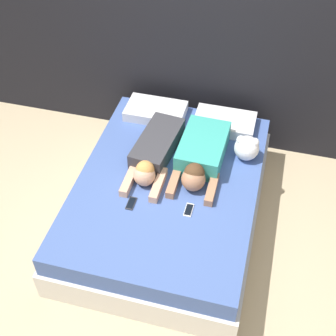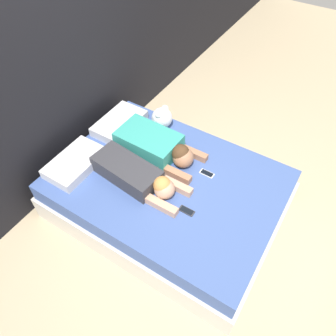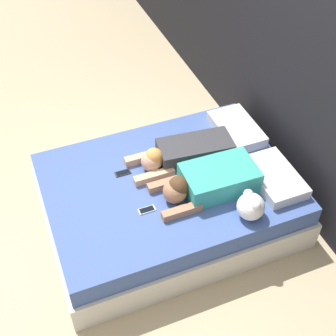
{
  "view_description": "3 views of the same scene",
  "coord_description": "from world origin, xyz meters",
  "px_view_note": "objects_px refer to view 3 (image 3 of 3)",
  "views": [
    {
      "loc": [
        0.7,
        -2.68,
        3.41
      ],
      "look_at": [
        0.0,
        0.0,
        0.64
      ],
      "focal_mm": 50.0,
      "sensor_mm": 36.0,
      "label": 1
    },
    {
      "loc": [
        -1.67,
        -1.05,
        2.86
      ],
      "look_at": [
        0.0,
        0.0,
        0.64
      ],
      "focal_mm": 35.0,
      "sensor_mm": 36.0,
      "label": 2
    },
    {
      "loc": [
        2.58,
        -1.03,
        3.39
      ],
      "look_at": [
        0.0,
        0.0,
        0.64
      ],
      "focal_mm": 50.0,
      "sensor_mm": 36.0,
      "label": 3
    }
  ],
  "objects_px": {
    "pillow_head_left": "(236,129)",
    "person_right": "(208,181)",
    "bed": "(168,200)",
    "cell_phone_left": "(123,173)",
    "pillow_head_right": "(274,177)",
    "person_left": "(183,153)",
    "cell_phone_right": "(147,210)",
    "plush_toy": "(251,206)"
  },
  "relations": [
    {
      "from": "person_left",
      "to": "cell_phone_left",
      "type": "height_order",
      "value": "person_left"
    },
    {
      "from": "bed",
      "to": "cell_phone_left",
      "type": "xyz_separation_m",
      "value": [
        -0.23,
        -0.33,
        0.25
      ]
    },
    {
      "from": "bed",
      "to": "person_right",
      "type": "distance_m",
      "value": 0.5
    },
    {
      "from": "bed",
      "to": "cell_phone_left",
      "type": "relative_size",
      "value": 15.54
    },
    {
      "from": "bed",
      "to": "pillow_head_right",
      "type": "xyz_separation_m",
      "value": [
        0.34,
        0.84,
        0.3
      ]
    },
    {
      "from": "pillow_head_right",
      "to": "bed",
      "type": "bearing_deg",
      "value": -112.38
    },
    {
      "from": "pillow_head_right",
      "to": "plush_toy",
      "type": "bearing_deg",
      "value": -55.66
    },
    {
      "from": "pillow_head_left",
      "to": "plush_toy",
      "type": "xyz_separation_m",
      "value": [
        0.95,
        -0.38,
        0.07
      ]
    },
    {
      "from": "pillow_head_left",
      "to": "cell_phone_right",
      "type": "distance_m",
      "value": 1.27
    },
    {
      "from": "pillow_head_left",
      "to": "plush_toy",
      "type": "bearing_deg",
      "value": -21.82
    },
    {
      "from": "cell_phone_right",
      "to": "plush_toy",
      "type": "xyz_separation_m",
      "value": [
        0.36,
        0.74,
        0.11
      ]
    },
    {
      "from": "bed",
      "to": "person_left",
      "type": "xyz_separation_m",
      "value": [
        -0.18,
        0.21,
        0.34
      ]
    },
    {
      "from": "bed",
      "to": "pillow_head_right",
      "type": "distance_m",
      "value": 0.95
    },
    {
      "from": "bed",
      "to": "cell_phone_right",
      "type": "height_order",
      "value": "cell_phone_right"
    },
    {
      "from": "bed",
      "to": "pillow_head_right",
      "type": "relative_size",
      "value": 3.71
    },
    {
      "from": "pillow_head_right",
      "to": "person_left",
      "type": "relative_size",
      "value": 0.6
    },
    {
      "from": "pillow_head_left",
      "to": "person_right",
      "type": "distance_m",
      "value": 0.81
    },
    {
      "from": "person_left",
      "to": "pillow_head_right",
      "type": "bearing_deg",
      "value": 49.68
    },
    {
      "from": "bed",
      "to": "plush_toy",
      "type": "bearing_deg",
      "value": 37.11
    },
    {
      "from": "pillow_head_left",
      "to": "person_right",
      "type": "relative_size",
      "value": 0.65
    },
    {
      "from": "person_left",
      "to": "cell_phone_left",
      "type": "xyz_separation_m",
      "value": [
        -0.04,
        -0.55,
        -0.08
      ]
    },
    {
      "from": "person_right",
      "to": "plush_toy",
      "type": "xyz_separation_m",
      "value": [
        0.38,
        0.19,
        0.01
      ]
    },
    {
      "from": "bed",
      "to": "pillow_head_right",
      "type": "bearing_deg",
      "value": 67.62
    },
    {
      "from": "person_right",
      "to": "cell_phone_left",
      "type": "relative_size",
      "value": 6.39
    },
    {
      "from": "pillow_head_left",
      "to": "plush_toy",
      "type": "distance_m",
      "value": 1.02
    },
    {
      "from": "person_right",
      "to": "plush_toy",
      "type": "distance_m",
      "value": 0.42
    },
    {
      "from": "bed",
      "to": "person_left",
      "type": "height_order",
      "value": "person_left"
    },
    {
      "from": "cell_phone_left",
      "to": "cell_phone_right",
      "type": "bearing_deg",
      "value": 6.11
    },
    {
      "from": "cell_phone_left",
      "to": "plush_toy",
      "type": "xyz_separation_m",
      "value": [
        0.83,
        0.79,
        0.11
      ]
    },
    {
      "from": "person_right",
      "to": "person_left",
      "type": "bearing_deg",
      "value": -172.49
    },
    {
      "from": "person_left",
      "to": "person_right",
      "type": "distance_m",
      "value": 0.41
    },
    {
      "from": "pillow_head_right",
      "to": "person_right",
      "type": "xyz_separation_m",
      "value": [
        -0.12,
        -0.57,
        0.05
      ]
    },
    {
      "from": "person_right",
      "to": "cell_phone_left",
      "type": "height_order",
      "value": "person_right"
    },
    {
      "from": "person_right",
      "to": "pillow_head_right",
      "type": "bearing_deg",
      "value": 78.25
    },
    {
      "from": "bed",
      "to": "cell_phone_right",
      "type": "relative_size",
      "value": 15.54
    },
    {
      "from": "cell_phone_right",
      "to": "plush_toy",
      "type": "distance_m",
      "value": 0.83
    },
    {
      "from": "person_left",
      "to": "person_right",
      "type": "xyz_separation_m",
      "value": [
        0.41,
        0.05,
        0.02
      ]
    },
    {
      "from": "cell_phone_left",
      "to": "plush_toy",
      "type": "height_order",
      "value": "plush_toy"
    },
    {
      "from": "pillow_head_left",
      "to": "person_right",
      "type": "xyz_separation_m",
      "value": [
        0.57,
        -0.57,
        0.05
      ]
    },
    {
      "from": "pillow_head_left",
      "to": "person_left",
      "type": "relative_size",
      "value": 0.6
    },
    {
      "from": "pillow_head_right",
      "to": "person_right",
      "type": "height_order",
      "value": "person_right"
    },
    {
      "from": "bed",
      "to": "person_right",
      "type": "xyz_separation_m",
      "value": [
        0.23,
        0.27,
        0.35
      ]
    }
  ]
}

